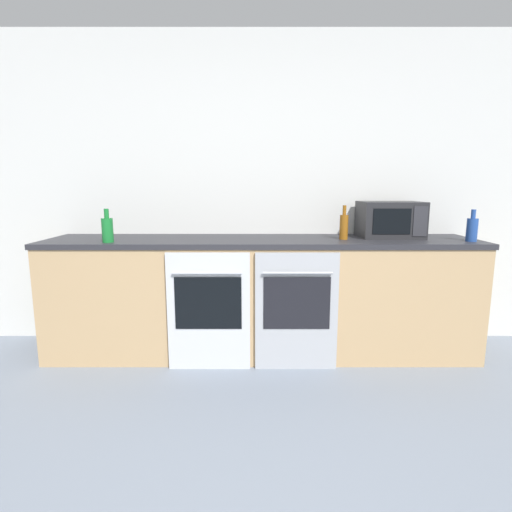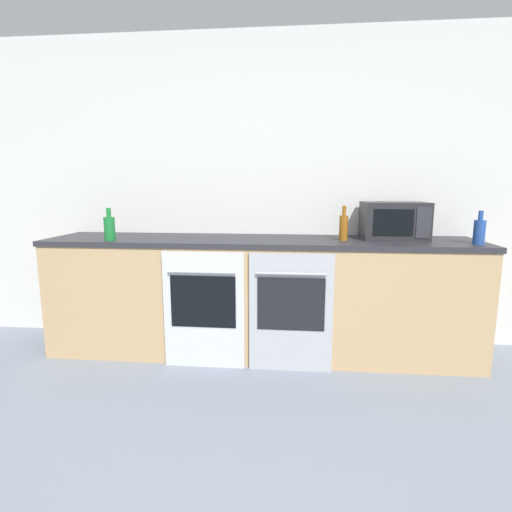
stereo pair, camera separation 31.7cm
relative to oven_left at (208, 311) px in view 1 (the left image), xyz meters
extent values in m
cube|color=silver|center=(0.39, 0.69, 0.85)|extent=(10.00, 0.06, 2.60)
cube|color=tan|center=(0.39, 0.34, 0.00)|extent=(3.35, 0.64, 0.89)
cube|color=#28282D|center=(0.39, 0.34, 0.47)|extent=(3.37, 0.67, 0.04)
cube|color=silver|center=(0.00, 0.00, -0.01)|extent=(0.60, 0.03, 0.88)
cube|color=black|center=(0.00, -0.02, 0.06)|extent=(0.48, 0.01, 0.39)
cylinder|color=silver|center=(0.00, -0.04, 0.29)|extent=(0.49, 0.02, 0.02)
cube|color=#A8AAAF|center=(0.64, 0.00, -0.01)|extent=(0.60, 0.03, 0.88)
cube|color=black|center=(0.64, -0.02, 0.06)|extent=(0.48, 0.01, 0.39)
cylinder|color=#A8AAAF|center=(0.64, -0.04, 0.29)|extent=(0.49, 0.02, 0.02)
cube|color=#232326|center=(1.43, 0.43, 0.63)|extent=(0.48, 0.36, 0.29)
cube|color=black|center=(1.38, 0.25, 0.63)|extent=(0.29, 0.01, 0.20)
cube|color=#2D2D33|center=(1.60, 0.25, 0.63)|extent=(0.11, 0.01, 0.23)
cylinder|color=#234793|center=(1.96, 0.18, 0.57)|extent=(0.08, 0.08, 0.17)
cylinder|color=#234793|center=(1.96, 0.18, 0.69)|extent=(0.03, 0.03, 0.07)
cylinder|color=#8C5114|center=(1.03, 0.29, 0.58)|extent=(0.07, 0.07, 0.19)
cylinder|color=#8C5114|center=(1.03, 0.29, 0.71)|extent=(0.03, 0.03, 0.07)
cylinder|color=#19722D|center=(-0.75, 0.12, 0.58)|extent=(0.08, 0.08, 0.18)
cylinder|color=#19722D|center=(-0.75, 0.12, 0.70)|extent=(0.03, 0.03, 0.07)
camera|label=1|loc=(0.35, -2.79, 0.89)|focal=28.00mm
camera|label=2|loc=(0.66, -2.78, 0.89)|focal=28.00mm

